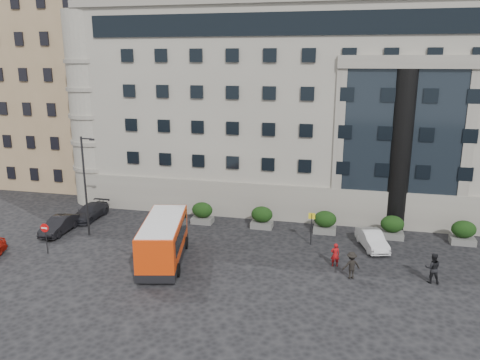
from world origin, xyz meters
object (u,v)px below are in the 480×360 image
Objects in this scene: street_lamp at (86,183)px; minibus at (163,239)px; hedge_a at (202,213)px; red_truck at (162,174)px; pedestrian_c at (351,265)px; parked_car_b at (59,225)px; pedestrian_b at (433,268)px; white_taxi at (372,240)px; bus_stop_sign at (311,223)px; parked_car_c at (90,212)px; hedge_b at (262,217)px; pedestrian_a at (335,255)px; parked_car_d at (110,183)px; hedge_e at (463,232)px; hedge_d at (392,227)px; no_entry_sign at (45,232)px; hedge_c at (325,222)px.

street_lamp is 8.86m from minibus.
red_truck is at bearing 126.91° from hedge_a.
parked_car_b is at bearing -31.41° from pedestrian_c.
parked_car_b is 2.06× the size of pedestrian_b.
white_taxi is (21.94, 2.37, -3.70)m from street_lamp.
pedestrian_b is at bearing -29.78° from bus_stop_sign.
hedge_b is at bearing 5.10° from parked_car_c.
pedestrian_b is (6.05, -1.09, 0.16)m from pedestrian_a.
white_taxi is (14.00, -2.43, -0.27)m from hedge_a.
pedestrian_a is (11.62, 1.95, -0.85)m from minibus.
street_lamp is 13.93m from parked_car_d.
parked_car_b reaches higher than parked_car_c.
hedge_b reaches higher than pedestrian_a.
hedge_e is at bearing 13.92° from bus_stop_sign.
no_entry_sign is (-24.60, -8.84, 0.72)m from hedge_d.
hedge_d is (5.20, 0.00, 0.00)m from hedge_c.
red_truck is (-17.45, 13.38, -0.33)m from bus_stop_sign.
white_taxi is at bearing 3.46° from parked_car_b.
pedestrian_c is (23.08, -3.02, 0.23)m from parked_car_b.
bus_stop_sign is (9.50, -2.80, 0.80)m from hedge_a.
red_truck is 1.22× the size of parked_car_c.
parked_car_d is at bearing -27.78° from pedestrian_b.
no_entry_sign is (-29.80, -8.84, 0.72)m from hedge_e.
red_truck is (-0.01, 15.38, -2.96)m from street_lamp.
white_taxi is at bearing 6.17° from street_lamp.
parked_car_c is at bearing -177.85° from hedge_e.
street_lamp is 1.49× the size of parked_car_d.
minibus is 4.64× the size of pedestrian_a.
hedge_b is 1.00× the size of hedge_d.
bus_stop_sign is at bearing 18.08° from no_entry_sign.
street_lamp is 22.38m from white_taxi.
pedestrian_a is (21.41, -5.11, 0.19)m from parked_car_c.
parked_car_c is at bearing 78.70° from parked_car_b.
hedge_a is at bearing 180.00° from hedge_e.
pedestrian_b is at bearing -46.18° from hedge_c.
bus_stop_sign is 0.62× the size of parked_car_b.
hedge_c is 1.11× the size of pedestrian_a.
bus_stop_sign is 0.58× the size of parked_car_c.
hedge_c reaches higher than white_taxi.
hedge_b is 8.81m from pedestrian_a.
street_lamp reaches higher than parked_car_c.
white_taxi is 6.02m from pedestrian_b.
hedge_c is 0.23× the size of street_lamp.
hedge_d is 0.23× the size of street_lamp.
pedestrian_b reaches higher than parked_car_c.
hedge_e is 0.24× the size of minibus.
minibus reaches higher than parked_car_b.
minibus is (-21.02, -8.21, 0.75)m from hedge_e.
parked_car_d is (-17.99, 7.75, -0.18)m from hedge_b.
minibus is 1.43× the size of red_truck.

